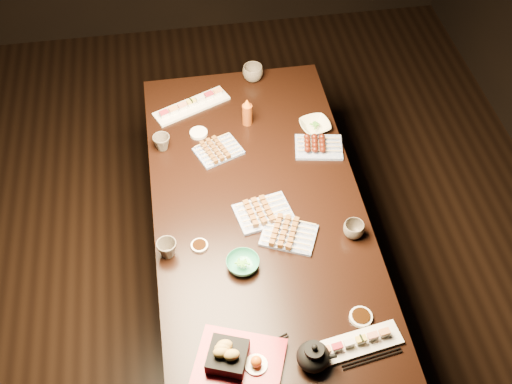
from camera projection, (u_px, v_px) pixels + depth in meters
ground at (219, 314)px, 3.26m from camera, size 5.00×5.00×0.00m
dining_table at (258, 254)px, 3.04m from camera, size 0.95×1.83×0.75m
sushi_platter_near at (355, 343)px, 2.30m from camera, size 0.36×0.15×0.04m
sushi_platter_far at (191, 104)px, 3.15m from camera, size 0.39×0.25×0.05m
yakitori_plate_center at (264, 210)px, 2.70m from camera, size 0.26×0.21×0.06m
yakitori_plate_right at (289, 232)px, 2.62m from camera, size 0.26×0.23×0.06m
yakitori_plate_left at (218, 148)px, 2.94m from camera, size 0.24×0.21×0.05m
tsukune_plate at (319, 144)px, 2.96m from camera, size 0.24×0.19×0.06m
edamame_bowl_green at (243, 264)px, 2.53m from camera, size 0.14×0.14×0.04m
edamame_bowl_cream at (315, 126)px, 3.05m from camera, size 0.16×0.16×0.03m
tempura_tray at (239, 358)px, 2.23m from camera, size 0.37×0.34×0.11m
teacup_near_left at (167, 249)px, 2.56m from camera, size 0.09×0.09×0.08m
teacup_mid_right at (354, 230)px, 2.62m from camera, size 0.11×0.11×0.07m
teacup_far_left at (162, 142)px, 2.95m from camera, size 0.09×0.09×0.07m
teacup_far_right at (253, 73)px, 3.28m from camera, size 0.13×0.13×0.08m
teapot at (314, 355)px, 2.23m from camera, size 0.17×0.17×0.12m
condiment_bottle at (247, 112)px, 3.03m from camera, size 0.06×0.06×0.15m
sauce_dish_west at (199, 246)px, 2.61m from camera, size 0.09×0.09×0.01m
sauce_dish_east at (313, 146)px, 2.98m from camera, size 0.10×0.10×0.02m
sauce_dish_se at (361, 317)px, 2.39m from camera, size 0.11×0.11×0.02m
sauce_dish_nw at (199, 133)px, 3.04m from camera, size 0.10×0.10×0.01m
chopsticks_near at (261, 347)px, 2.31m from camera, size 0.21×0.09×0.01m
chopsticks_se at (372, 359)px, 2.28m from camera, size 0.23×0.06×0.01m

